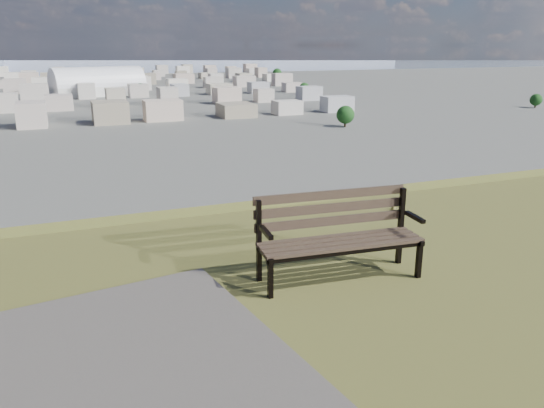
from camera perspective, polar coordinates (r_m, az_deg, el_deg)
name	(u,v)px	position (r m, az deg, el deg)	size (l,w,h in m)	color
park_bench	(337,231)	(5.77, 7.04, -2.91)	(1.81, 0.71, 0.93)	#453928
gravel_patch	(135,398)	(4.14, -14.52, -19.57)	(2.56, 3.66, 0.07)	#5D5851
grass_tufts	(449,350)	(4.61, 18.47, -14.63)	(12.49, 7.38, 0.28)	brown
arena	(98,87)	(322.24, -18.19, 11.89)	(53.15, 32.50, 20.91)	silver
city_blocks	(61,82)	(398.58, -21.74, 12.12)	(395.00, 361.00, 7.00)	beige
city_trees	(10,89)	(324.10, -26.33, 11.03)	(406.52, 387.20, 9.98)	#36291B
bay_water	(57,64)	(903.83, -22.11, 13.79)	(2400.00, 700.00, 0.12)	#8293A5
far_hills	(26,46)	(1407.56, -24.90, 15.15)	(2050.00, 340.00, 60.00)	#99A0BE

